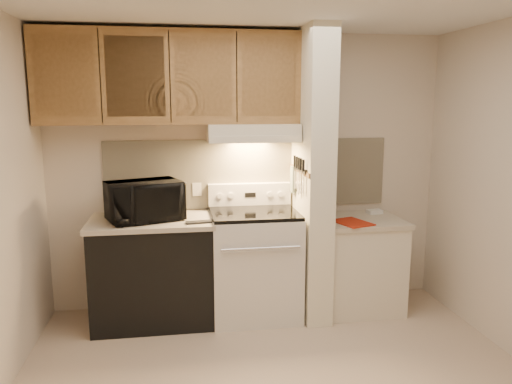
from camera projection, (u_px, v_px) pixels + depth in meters
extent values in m
cube|color=beige|center=(249.00, 172.00, 4.61)|extent=(3.60, 2.50, 0.02)
cube|color=beige|center=(249.00, 173.00, 4.60)|extent=(2.60, 0.02, 0.63)
cube|color=silver|center=(254.00, 265.00, 4.42)|extent=(0.76, 0.65, 0.92)
cube|color=black|center=(260.00, 273.00, 4.10)|extent=(0.50, 0.01, 0.30)
cylinder|color=silver|center=(261.00, 248.00, 4.02)|extent=(0.65, 0.02, 0.02)
cube|color=black|center=(254.00, 213.00, 4.33)|extent=(0.74, 0.64, 0.03)
cube|color=silver|center=(250.00, 194.00, 4.59)|extent=(0.76, 0.08, 0.20)
cube|color=black|center=(250.00, 195.00, 4.55)|extent=(0.10, 0.01, 0.04)
cylinder|color=silver|center=(220.00, 196.00, 4.50)|extent=(0.05, 0.02, 0.05)
cylinder|color=silver|center=(231.00, 195.00, 4.52)|extent=(0.05, 0.02, 0.05)
cylinder|color=silver|center=(270.00, 194.00, 4.57)|extent=(0.05, 0.02, 0.05)
cylinder|color=silver|center=(280.00, 194.00, 4.59)|extent=(0.05, 0.02, 0.05)
cube|color=black|center=(153.00, 273.00, 4.30)|extent=(1.00, 0.63, 0.87)
cube|color=#C0B49D|center=(151.00, 221.00, 4.22)|extent=(1.04, 0.67, 0.04)
cube|color=black|center=(200.00, 222.00, 4.08)|extent=(0.24, 0.11, 0.02)
cylinder|color=#2E7062|center=(111.00, 210.00, 4.30)|extent=(0.12, 0.12, 0.11)
cube|color=silver|center=(197.00, 189.00, 4.54)|extent=(0.08, 0.01, 0.12)
imported|color=black|center=(144.00, 201.00, 4.16)|extent=(0.69, 0.58, 0.33)
cube|color=#EFE8CC|center=(312.00, 176.00, 4.35)|extent=(0.22, 0.70, 2.50)
cube|color=olive|center=(299.00, 170.00, 4.32)|extent=(0.01, 0.70, 0.04)
cube|color=black|center=(300.00, 169.00, 4.27)|extent=(0.02, 0.42, 0.04)
cube|color=silver|center=(303.00, 183.00, 4.13)|extent=(0.01, 0.03, 0.16)
cylinder|color=black|center=(303.00, 166.00, 4.10)|extent=(0.02, 0.02, 0.10)
cube|color=silver|center=(301.00, 183.00, 4.21)|extent=(0.01, 0.04, 0.18)
cylinder|color=black|center=(301.00, 164.00, 4.19)|extent=(0.02, 0.02, 0.10)
cube|color=silver|center=(299.00, 183.00, 4.28)|extent=(0.01, 0.04, 0.20)
cylinder|color=black|center=(299.00, 163.00, 4.25)|extent=(0.02, 0.02, 0.10)
cube|color=silver|center=(297.00, 179.00, 4.35)|extent=(0.01, 0.04, 0.16)
cylinder|color=black|center=(297.00, 162.00, 4.32)|extent=(0.02, 0.02, 0.10)
cube|color=silver|center=(294.00, 179.00, 4.44)|extent=(0.01, 0.04, 0.18)
cylinder|color=black|center=(295.00, 161.00, 4.41)|extent=(0.02, 0.02, 0.10)
cube|color=gray|center=(293.00, 180.00, 4.50)|extent=(0.03, 0.10, 0.24)
cube|color=silver|center=(359.00, 266.00, 4.57)|extent=(0.70, 0.60, 0.81)
cube|color=#C0B49D|center=(361.00, 221.00, 4.49)|extent=(0.74, 0.64, 0.04)
cube|color=#A6220D|center=(352.00, 222.00, 4.32)|extent=(0.34, 0.40, 0.01)
cube|color=white|center=(375.00, 212.00, 4.69)|extent=(0.15, 0.11, 0.04)
cube|color=silver|center=(252.00, 132.00, 4.33)|extent=(0.78, 0.44, 0.15)
cube|color=silver|center=(256.00, 139.00, 4.13)|extent=(0.78, 0.04, 0.06)
cube|color=olive|center=(170.00, 78.00, 4.19)|extent=(2.18, 0.33, 0.77)
cube|color=olive|center=(64.00, 76.00, 3.91)|extent=(0.46, 0.01, 0.63)
cube|color=black|center=(100.00, 76.00, 3.95)|extent=(0.01, 0.01, 0.73)
cube|color=olive|center=(135.00, 77.00, 3.99)|extent=(0.46, 0.01, 0.63)
cube|color=black|center=(170.00, 77.00, 4.03)|extent=(0.01, 0.01, 0.73)
cube|color=olive|center=(204.00, 77.00, 4.07)|extent=(0.46, 0.01, 0.63)
cube|color=black|center=(237.00, 77.00, 4.11)|extent=(0.01, 0.01, 0.73)
cube|color=olive|center=(269.00, 78.00, 4.16)|extent=(0.46, 0.01, 0.63)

